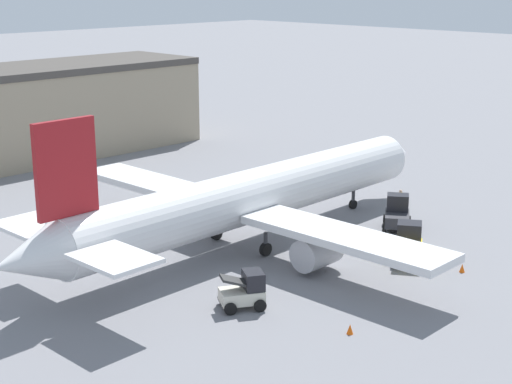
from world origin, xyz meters
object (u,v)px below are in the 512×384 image
airplane (247,198)px  safety_cone_near (350,329)px  ground_crew_worker (400,200)px  pushback_tug (397,214)px  belt_loader_truck (245,291)px  safety_cone_far (462,268)px  baggage_tug (409,245)px

airplane → safety_cone_near: bearing=-114.8°
ground_crew_worker → pushback_tug: 4.41m
ground_crew_worker → pushback_tug: size_ratio=0.53×
airplane → ground_crew_worker: (14.18, -3.00, -2.42)m
belt_loader_truck → safety_cone_far: belt_loader_truck is taller
ground_crew_worker → belt_loader_truck: 22.18m
airplane → ground_crew_worker: 14.70m
ground_crew_worker → airplane: bearing=-59.6°
pushback_tug → safety_cone_near: bearing=172.7°
ground_crew_worker → baggage_tug: size_ratio=0.50×
safety_cone_near → safety_cone_far: (12.04, 0.43, 0.00)m
airplane → pushback_tug: 11.91m
belt_loader_truck → pushback_tug: size_ratio=0.88×
safety_cone_near → safety_cone_far: size_ratio=1.00×
airplane → belt_loader_truck: 10.87m
pushback_tug → airplane: bearing=118.5°
safety_cone_far → pushback_tug: bearing=61.1°
pushback_tug → safety_cone_far: (-4.47, -8.09, -0.86)m
baggage_tug → safety_cone_far: bearing=-111.4°
airplane → safety_cone_far: bearing=-67.1°
ground_crew_worker → baggage_tug: (-8.94, -6.79, 0.14)m
ground_crew_worker → baggage_tug: 11.23m
safety_cone_far → baggage_tug: bearing=101.2°
airplane → safety_cone_far: (5.95, -13.39, -3.12)m
baggage_tug → safety_cone_near: 12.05m
ground_crew_worker → belt_loader_truck: belt_loader_truck is taller
airplane → safety_cone_near: 15.42m
belt_loader_truck → pushback_tug: 18.10m
belt_loader_truck → pushback_tug: pushback_tug is taller
pushback_tug → safety_cone_far: bearing=-153.5°
ground_crew_worker → safety_cone_near: (-20.26, -10.82, -0.69)m
baggage_tug → pushback_tug: (5.19, 4.49, 0.02)m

